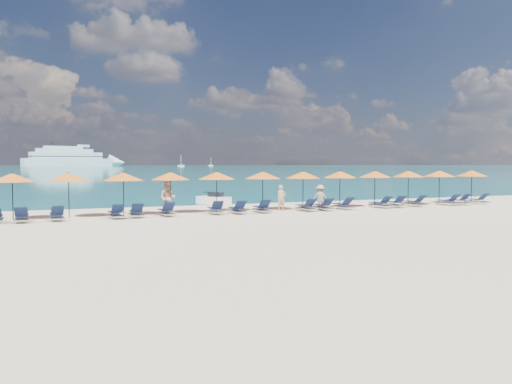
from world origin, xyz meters
name	(u,v)px	position (x,y,z in m)	size (l,w,h in m)	color
ground	(280,221)	(0.00, 0.00, 0.00)	(1400.00, 1400.00, 0.00)	beige
sea	(63,166)	(0.00, 660.00, 0.01)	(1600.00, 1300.00, 0.01)	#1FA9B2
cruise_ship	(77,159)	(14.58, 590.67, 8.50)	(117.74, 51.77, 32.67)	white
sailboat_near	(181,165)	(112.86, 492.71, 1.24)	(6.60, 2.20, 12.10)	white
sailboat_far	(211,165)	(168.91, 570.54, 1.07)	(5.71, 1.90, 10.47)	white
jetski	(214,200)	(-0.24, 9.72, 0.34)	(1.96, 2.46, 0.84)	white
beachgoer_a	(281,198)	(2.16, 4.48, 0.74)	(0.54, 0.35, 1.48)	tan
beachgoer_b	(168,198)	(-4.26, 4.88, 0.88)	(0.85, 0.49, 1.75)	tan
beachgoer_c	(320,197)	(4.53, 4.26, 0.73)	(0.94, 0.44, 1.46)	tan
umbrella_2	(12,178)	(-11.64, 5.19, 2.02)	(2.10, 2.10, 2.28)	black
umbrella_3	(68,177)	(-9.13, 5.26, 2.02)	(2.10, 2.10, 2.28)	black
umbrella_4	(123,177)	(-6.49, 5.17, 2.02)	(2.10, 2.10, 2.28)	black
umbrella_5	(170,176)	(-3.98, 5.42, 2.02)	(2.10, 2.10, 2.28)	black
umbrella_6	(217,176)	(-1.38, 5.45, 2.02)	(2.10, 2.10, 2.28)	black
umbrella_7	(263,175)	(1.38, 5.38, 2.02)	(2.10, 2.10, 2.28)	black
umbrella_8	(303,175)	(3.89, 5.18, 2.02)	(2.10, 2.10, 2.28)	black
umbrella_9	(340,175)	(6.52, 5.35, 2.02)	(2.10, 2.10, 2.28)	black
umbrella_10	(375,174)	(9.05, 5.30, 2.02)	(2.10, 2.10, 2.28)	black
umbrella_11	(408,174)	(11.71, 5.36, 2.02)	(2.10, 2.10, 2.28)	black
umbrella_12	(439,174)	(14.23, 5.30, 2.02)	(2.10, 2.10, 2.28)	black
umbrella_13	(472,173)	(16.97, 5.20, 2.02)	(2.10, 2.10, 2.28)	black
lounger_4	(22,217)	(-11.19, 3.93, 0.24)	(0.64, 1.71, 0.66)	silver
lounger_5	(57,216)	(-9.71, 4.05, 0.24)	(0.75, 1.74, 0.66)	silver
lounger_6	(116,214)	(-7.02, 3.97, 0.24)	(0.72, 1.74, 0.66)	silver
lounger_7	(136,213)	(-6.02, 4.12, 0.24)	(0.66, 1.71, 0.66)	silver
lounger_8	(166,211)	(-4.48, 4.20, 0.24)	(0.65, 1.71, 0.66)	silver
lounger_9	(215,210)	(-1.86, 4.16, 0.24)	(0.75, 1.74, 0.66)	silver
lounger_10	(237,209)	(-0.70, 3.94, 0.24)	(0.66, 1.71, 0.66)	silver
lounger_11	(262,208)	(0.74, 3.98, 0.24)	(0.75, 1.74, 0.66)	silver
lounger_12	(306,207)	(3.43, 3.91, 0.24)	(0.65, 1.71, 0.66)	silver
lounger_13	(323,206)	(4.53, 3.89, 0.24)	(0.63, 1.70, 0.66)	silver
lounger_14	(343,205)	(5.95, 4.08, 0.24)	(0.75, 1.74, 0.66)	silver
lounger_15	(381,204)	(8.60, 4.04, 0.24)	(0.69, 1.73, 0.66)	silver
lounger_16	(395,203)	(9.71, 4.06, 0.24)	(0.78, 1.75, 0.66)	silver
lounger_17	(415,203)	(11.22, 4.11, 0.24)	(0.79, 1.75, 0.66)	silver
lounger_18	(448,202)	(13.79, 3.97, 0.24)	(0.70, 1.73, 0.66)	silver
lounger_19	(459,201)	(14.86, 4.14, 0.24)	(0.71, 1.73, 0.66)	silver
lounger_20	(477,200)	(16.42, 4.13, 0.24)	(0.74, 1.74, 0.66)	silver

